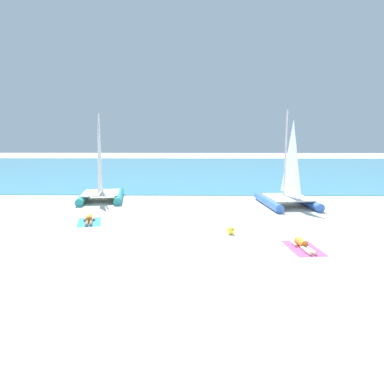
# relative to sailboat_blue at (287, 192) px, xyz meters

# --- Properties ---
(ground_plane) EXTENTS (120.00, 120.00, 0.00)m
(ground_plane) POSITION_rel_sailboat_blue_xyz_m (-5.72, 3.15, -0.85)
(ground_plane) COLOR silver
(ocean_water) EXTENTS (120.00, 40.00, 0.05)m
(ocean_water) POSITION_rel_sailboat_blue_xyz_m (-5.72, 23.43, -0.83)
(ocean_water) COLOR teal
(ocean_water) RESTS_ON ground
(sailboat_blue) EXTENTS (3.27, 4.68, 5.73)m
(sailboat_blue) POSITION_rel_sailboat_blue_xyz_m (0.00, 0.00, 0.00)
(sailboat_blue) COLOR blue
(sailboat_blue) RESTS_ON ground
(sailboat_teal) EXTENTS (3.48, 4.74, 5.63)m
(sailboat_teal) POSITION_rel_sailboat_blue_xyz_m (-11.73, 1.57, -0.02)
(sailboat_teal) COLOR teal
(sailboat_teal) RESTS_ON ground
(towel_left) EXTENTS (1.57, 2.12, 0.01)m
(towel_left) POSITION_rel_sailboat_blue_xyz_m (-10.75, -4.17, -0.85)
(towel_left) COLOR #338CD8
(towel_left) RESTS_ON ground
(sunbather_left) EXTENTS (0.79, 1.55, 0.30)m
(sunbather_left) POSITION_rel_sailboat_blue_xyz_m (-10.77, -4.11, -0.72)
(sunbather_left) COLOR orange
(sunbather_left) RESTS_ON towel_left
(towel_right) EXTENTS (1.29, 2.01, 0.01)m
(towel_right) POSITION_rel_sailboat_blue_xyz_m (-1.42, -8.02, -0.85)
(towel_right) COLOR #D84C99
(towel_right) RESTS_ON ground
(sunbather_right) EXTENTS (0.58, 1.57, 0.30)m
(sunbather_right) POSITION_rel_sailboat_blue_xyz_m (-1.42, -7.95, -0.72)
(sunbather_right) COLOR orange
(sunbather_right) RESTS_ON towel_right
(beach_ball) EXTENTS (0.35, 0.35, 0.35)m
(beach_ball) POSITION_rel_sailboat_blue_xyz_m (-3.99, -6.18, -0.68)
(beach_ball) COLOR yellow
(beach_ball) RESTS_ON ground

